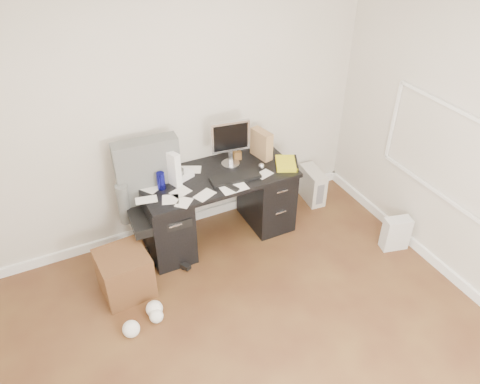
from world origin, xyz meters
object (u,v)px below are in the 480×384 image
object	(u,v)px
desk	(218,204)
pc_tower	(312,185)
keyboard	(235,178)
wicker_basket	(125,273)
lcd_monitor	(230,143)
office_chair	(156,207)

from	to	relation	value
desk	pc_tower	size ratio (longest dim) A/B	3.90
keyboard	wicker_basket	size ratio (longest dim) A/B	1.12
lcd_monitor	desk	bearing A→B (deg)	-143.25
keyboard	office_chair	distance (m)	0.79
pc_tower	wicker_basket	distance (m)	2.33
keyboard	wicker_basket	world-z (taller)	keyboard
lcd_monitor	wicker_basket	xyz separation A→B (m)	(-1.26, -0.45, -0.78)
pc_tower	wicker_basket	size ratio (longest dim) A/B	0.90
pc_tower	wicker_basket	xyz separation A→B (m)	(-2.28, -0.45, 0.02)
office_chair	pc_tower	world-z (taller)	office_chair
lcd_monitor	office_chair	xyz separation A→B (m)	(-0.83, -0.15, -0.39)
office_chair	keyboard	bearing A→B (deg)	-4.37
lcd_monitor	office_chair	bearing A→B (deg)	-161.71
desk	wicker_basket	size ratio (longest dim) A/B	3.51
desk	office_chair	xyz separation A→B (m)	(-0.63, -0.04, 0.20)
pc_tower	lcd_monitor	bearing A→B (deg)	-173.65
pc_tower	office_chair	bearing A→B (deg)	-169.14
lcd_monitor	office_chair	size ratio (longest dim) A/B	0.40
office_chair	wicker_basket	xyz separation A→B (m)	(-0.43, -0.31, -0.39)
lcd_monitor	office_chair	distance (m)	0.93
pc_tower	keyboard	bearing A→B (deg)	-160.74
lcd_monitor	pc_tower	world-z (taller)	lcd_monitor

